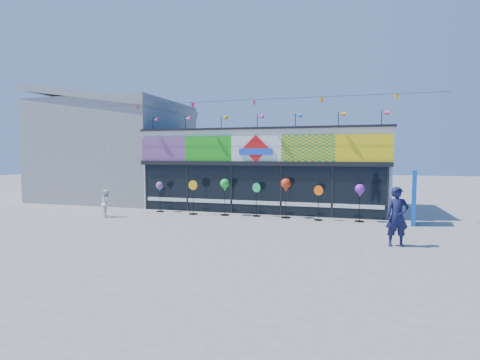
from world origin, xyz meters
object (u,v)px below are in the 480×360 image
at_px(spinner_4, 286,186).
at_px(spinner_5, 318,202).
at_px(spinner_6, 360,192).
at_px(spinner_0, 160,188).
at_px(blue_sign, 414,197).
at_px(adult_man, 397,217).
at_px(spinner_3, 256,199).
at_px(spinner_1, 193,196).
at_px(spinner_2, 225,186).
at_px(child, 107,203).

distance_m(spinner_4, spinner_5, 1.58).
relative_size(spinner_4, spinner_6, 1.11).
relative_size(spinner_0, spinner_6, 0.93).
xyz_separation_m(spinner_4, spinner_6, (3.13, -0.09, -0.13)).
xyz_separation_m(blue_sign, spinner_4, (-5.22, 0.01, 0.30)).
bearing_deg(adult_man, spinner_3, 133.21).
xyz_separation_m(spinner_1, spinner_6, (7.48, 0.17, 0.43)).
bearing_deg(blue_sign, spinner_6, -169.01).
relative_size(blue_sign, adult_man, 1.20).
distance_m(blue_sign, spinner_5, 3.79).
relative_size(spinner_2, spinner_3, 1.11).
relative_size(spinner_1, spinner_4, 0.91).
bearing_deg(spinner_1, spinner_3, 6.08).
height_order(blue_sign, spinner_3, blue_sign).
bearing_deg(spinner_5, blue_sign, 3.21).
bearing_deg(blue_sign, adult_man, -95.86).
xyz_separation_m(blue_sign, adult_man, (-1.09, -4.12, -0.19)).
xyz_separation_m(spinner_0, child, (-1.59, -2.01, -0.57)).
xyz_separation_m(adult_man, child, (-11.95, 2.14, -0.30)).
bearing_deg(spinner_6, child, -170.11).
bearing_deg(spinner_2, spinner_4, 1.79).
height_order(spinner_0, child, spinner_0).
bearing_deg(spinner_0, spinner_6, -0.63).
xyz_separation_m(spinner_1, spinner_5, (5.79, 0.03, -0.06)).
relative_size(spinner_3, adult_man, 0.83).
relative_size(blue_sign, spinner_1, 1.37).
bearing_deg(spinner_2, spinner_1, -173.68).
bearing_deg(child, spinner_6, -122.80).
bearing_deg(spinner_4, spinner_3, 177.38).
bearing_deg(blue_sign, spinner_1, -169.57).
relative_size(spinner_0, spinner_1, 0.93).
xyz_separation_m(spinner_0, spinner_2, (3.40, -0.11, 0.17)).
height_order(spinner_6, adult_man, adult_man).
bearing_deg(spinner_3, adult_man, -37.43).
bearing_deg(spinner_6, spinner_2, -179.97).
bearing_deg(spinner_6, blue_sign, 2.03).
xyz_separation_m(blue_sign, spinner_6, (-2.09, -0.07, 0.17)).
xyz_separation_m(spinner_2, child, (-4.99, -1.91, -0.74)).
distance_m(blue_sign, spinner_6, 2.10).
bearing_deg(adult_man, spinner_4, 125.58).
height_order(spinner_5, adult_man, adult_man).
bearing_deg(spinner_4, spinner_0, 179.84).
bearing_deg(spinner_4, blue_sign, -0.13).
bearing_deg(spinner_6, spinner_4, 178.43).
xyz_separation_m(spinner_0, spinner_6, (9.36, -0.10, 0.08)).
distance_m(spinner_0, spinner_4, 6.24).
distance_m(spinner_2, spinner_3, 1.58).
distance_m(spinner_3, adult_man, 6.91).
xyz_separation_m(spinner_3, adult_man, (5.48, -4.20, 0.11)).
bearing_deg(spinner_4, spinner_2, -178.21).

